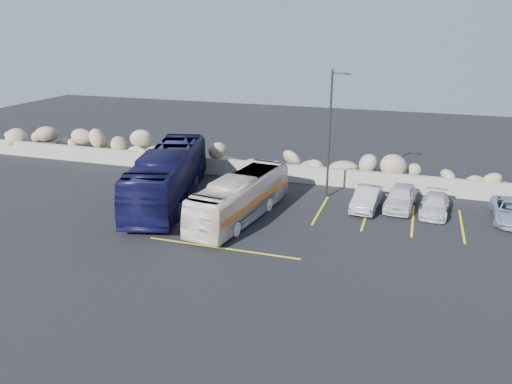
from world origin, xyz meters
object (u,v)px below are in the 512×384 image
(vintage_bus, at_px, (241,197))
(tour_coach, at_px, (168,176))
(lamppost, at_px, (330,131))
(car_c, at_px, (435,205))
(car_b, at_px, (367,198))
(car_d, at_px, (512,211))
(car_a, at_px, (400,197))

(vintage_bus, bearing_deg, tour_coach, 172.74)
(lamppost, height_order, car_c, lamppost)
(car_b, xyz_separation_m, car_d, (7.97, 0.51, -0.05))
(car_b, bearing_deg, car_d, 7.89)
(car_c, bearing_deg, vintage_bus, -153.18)
(car_b, height_order, car_c, car_b)
(vintage_bus, relative_size, car_d, 2.12)
(vintage_bus, relative_size, car_a, 2.22)
(car_b, xyz_separation_m, car_c, (3.89, 0.37, -0.11))
(lamppost, relative_size, vintage_bus, 0.88)
(tour_coach, distance_m, car_b, 12.22)
(vintage_bus, bearing_deg, car_b, 37.33)
(car_d, bearing_deg, car_b, -174.60)
(tour_coach, xyz_separation_m, car_a, (13.83, 3.18, -0.95))
(lamppost, bearing_deg, car_d, -4.73)
(lamppost, xyz_separation_m, car_d, (10.59, -0.88, -3.70))
(vintage_bus, xyz_separation_m, tour_coach, (-5.27, 1.37, 0.38))
(tour_coach, distance_m, car_c, 16.10)
(lamppost, relative_size, car_a, 1.95)
(lamppost, distance_m, tour_coach, 10.42)
(lamppost, relative_size, car_b, 2.04)
(tour_coach, relative_size, car_d, 2.76)
(tour_coach, bearing_deg, lamppost, 8.20)
(tour_coach, xyz_separation_m, car_c, (15.81, 2.83, -1.11))
(lamppost, relative_size, car_d, 1.87)
(car_c, bearing_deg, car_b, -169.50)
(car_b, bearing_deg, car_c, 9.65)
(car_b, distance_m, car_d, 7.99)
(tour_coach, relative_size, car_b, 3.01)
(car_c, xyz_separation_m, car_d, (4.08, 0.14, 0.06))
(car_c, bearing_deg, car_d, 7.05)
(vintage_bus, bearing_deg, car_c, 29.13)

